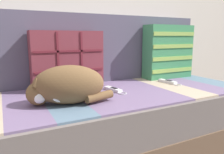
{
  "coord_description": "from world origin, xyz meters",
  "views": [
    {
      "loc": [
        -0.54,
        -1.02,
        0.72
      ],
      "look_at": [
        0.02,
        0.07,
        0.5
      ],
      "focal_mm": 35.0,
      "sensor_mm": 36.0,
      "label": 1
    }
  ],
  "objects_px": {
    "throw_pillow_striped": "(168,52)",
    "game_remote_far": "(114,90)",
    "game_remote_near": "(168,82)",
    "couch": "(104,123)",
    "sleeping_cat": "(66,86)",
    "throw_pillow_quilted": "(67,60)"
  },
  "relations": [
    {
      "from": "throw_pillow_quilted",
      "to": "sleeping_cat",
      "type": "xyz_separation_m",
      "value": [
        -0.1,
        -0.33,
        -0.09
      ]
    },
    {
      "from": "game_remote_far",
      "to": "throw_pillow_striped",
      "type": "bearing_deg",
      "value": 19.05
    },
    {
      "from": "throw_pillow_striped",
      "to": "sleeping_cat",
      "type": "bearing_deg",
      "value": -160.53
    },
    {
      "from": "throw_pillow_quilted",
      "to": "throw_pillow_striped",
      "type": "relative_size",
      "value": 1.07
    },
    {
      "from": "sleeping_cat",
      "to": "game_remote_near",
      "type": "distance_m",
      "value": 0.8
    },
    {
      "from": "throw_pillow_quilted",
      "to": "game_remote_near",
      "type": "bearing_deg",
      "value": -14.61
    },
    {
      "from": "game_remote_near",
      "to": "throw_pillow_quilted",
      "type": "bearing_deg",
      "value": 165.39
    },
    {
      "from": "throw_pillow_striped",
      "to": "game_remote_near",
      "type": "bearing_deg",
      "value": -128.37
    },
    {
      "from": "couch",
      "to": "sleeping_cat",
      "type": "xyz_separation_m",
      "value": [
        -0.27,
        -0.14,
        0.29
      ]
    },
    {
      "from": "sleeping_cat",
      "to": "throw_pillow_striped",
      "type": "bearing_deg",
      "value": 19.47
    },
    {
      "from": "throw_pillow_striped",
      "to": "game_remote_far",
      "type": "distance_m",
      "value": 0.66
    },
    {
      "from": "couch",
      "to": "sleeping_cat",
      "type": "height_order",
      "value": "sleeping_cat"
    },
    {
      "from": "game_remote_near",
      "to": "game_remote_far",
      "type": "bearing_deg",
      "value": -176.36
    },
    {
      "from": "couch",
      "to": "game_remote_near",
      "type": "bearing_deg",
      "value": 1.2
    },
    {
      "from": "throw_pillow_quilted",
      "to": "game_remote_near",
      "type": "height_order",
      "value": "throw_pillow_quilted"
    },
    {
      "from": "throw_pillow_striped",
      "to": "game_remote_near",
      "type": "height_order",
      "value": "throw_pillow_striped"
    },
    {
      "from": "couch",
      "to": "throw_pillow_striped",
      "type": "distance_m",
      "value": 0.79
    },
    {
      "from": "couch",
      "to": "sleeping_cat",
      "type": "distance_m",
      "value": 0.42
    },
    {
      "from": "couch",
      "to": "sleeping_cat",
      "type": "bearing_deg",
      "value": -152.66
    },
    {
      "from": "couch",
      "to": "throw_pillow_quilted",
      "type": "bearing_deg",
      "value": 131.37
    },
    {
      "from": "couch",
      "to": "throw_pillow_quilted",
      "type": "height_order",
      "value": "throw_pillow_quilted"
    },
    {
      "from": "throw_pillow_striped",
      "to": "game_remote_far",
      "type": "height_order",
      "value": "throw_pillow_striped"
    }
  ]
}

